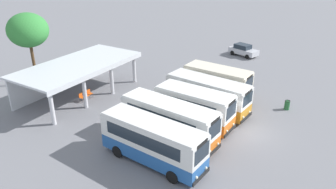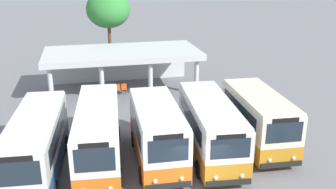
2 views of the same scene
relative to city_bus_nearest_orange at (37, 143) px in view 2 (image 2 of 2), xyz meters
The scene contains 10 objects.
city_bus_nearest_orange is the anchor object (origin of this frame).
city_bus_second_in_row 3.10m from the city_bus_nearest_orange, 10.10° to the left, with size 2.78×8.14×3.21m.
city_bus_middle_cream 6.10m from the city_bus_nearest_orange, ahead, with size 2.57×6.74×3.23m.
city_bus_fourth_amber 9.15m from the city_bus_nearest_orange, ahead, with size 2.99×8.00×3.12m.
city_bus_fifth_blue 12.21m from the city_bus_nearest_orange, ahead, with size 2.74×6.74×3.19m.
terminal_canopy 14.58m from the city_bus_nearest_orange, 66.98° to the left, with size 12.71×6.20×3.40m.
waiting_chair_end_by_column 12.42m from the city_bus_nearest_orange, 68.61° to the left, with size 0.45×0.45×0.86m.
waiting_chair_second_from_end 12.58m from the city_bus_nearest_orange, 66.17° to the left, with size 0.45×0.45×0.86m.
waiting_chair_middle_seat 12.90m from the city_bus_nearest_orange, 64.08° to the left, with size 0.45×0.45×0.86m.
roadside_tree_behind_canopy 20.16m from the city_bus_nearest_orange, 74.86° to the left, with size 4.20×4.20×7.86m.
Camera 2 is at (-4.79, -13.57, 10.24)m, focal length 40.29 mm.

